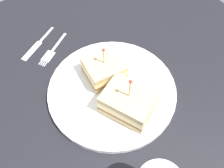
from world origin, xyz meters
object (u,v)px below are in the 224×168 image
at_px(plate, 112,90).
at_px(knife, 37,45).
at_px(sandwich_half_back, 129,102).
at_px(fork, 51,52).
at_px(sandwich_half_front, 104,69).

height_order(plate, knife, plate).
height_order(plate, sandwich_half_back, sandwich_half_back).
bearing_deg(fork, knife, 114.10).
xyz_separation_m(sandwich_half_back, fork, (-0.07, 0.25, -0.04)).
height_order(plate, fork, plate).
relative_size(plate, sandwich_half_back, 2.31).
bearing_deg(plate, sandwich_half_front, 80.70).
bearing_deg(knife, sandwich_half_front, -64.12).
relative_size(sandwich_half_back, knife, 1.07).
bearing_deg(knife, fork, -65.90).
relative_size(sandwich_half_back, fork, 1.17).
relative_size(plate, fork, 2.71).
xyz_separation_m(fork, knife, (-0.02, 0.04, 0.00)).
relative_size(fork, knife, 0.91).
xyz_separation_m(sandwich_half_front, fork, (-0.07, 0.14, -0.04)).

